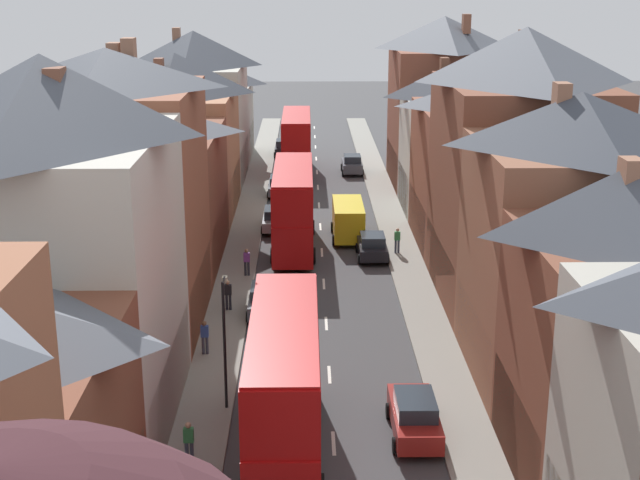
{
  "coord_description": "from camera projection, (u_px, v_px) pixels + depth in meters",
  "views": [
    {
      "loc": [
        -1.0,
        -17.9,
        16.95
      ],
      "look_at": [
        -0.21,
        30.37,
        2.51
      ],
      "focal_mm": 50.0,
      "sensor_mm": 36.0,
      "label": 1
    }
  ],
  "objects": [
    {
      "name": "car_mid_black",
      "position": [
        352.0,
        164.0,
        78.67
      ],
      "size": [
        1.9,
        3.83,
        1.67
      ],
      "color": "#4C515B",
      "rests_on": "ground"
    },
    {
      "name": "double_decker_bus_far_approaching",
      "position": [
        296.0,
        142.0,
        77.91
      ],
      "size": [
        2.74,
        10.8,
        5.3
      ],
      "color": "#B70F0F",
      "rests_on": "ground"
    },
    {
      "name": "delivery_van",
      "position": [
        348.0,
        219.0,
        59.14
      ],
      "size": [
        2.2,
        5.2,
        2.41
      ],
      "color": "yellow",
      "rests_on": "ground"
    },
    {
      "name": "car_far_grey",
      "position": [
        372.0,
        246.0,
        55.1
      ],
      "size": [
        1.9,
        3.8,
        1.58
      ],
      "color": "black",
      "rests_on": "ground"
    },
    {
      "name": "terrace_row_right",
      "position": [
        531.0,
        200.0,
        44.1
      ],
      "size": [
        8.0,
        71.82,
        14.43
      ],
      "color": "brown",
      "rests_on": "ground"
    },
    {
      "name": "car_parked_left_b",
      "position": [
        266.0,
        300.0,
        45.97
      ],
      "size": [
        1.9,
        3.9,
        1.63
      ],
      "color": "#4C515B",
      "rests_on": "ground"
    },
    {
      "name": "car_near_silver",
      "position": [
        284.0,
        148.0,
        86.13
      ],
      "size": [
        1.9,
        3.86,
        1.63
      ],
      "color": "black",
      "rests_on": "ground"
    },
    {
      "name": "car_parked_right_a",
      "position": [
        276.0,
        219.0,
        61.3
      ],
      "size": [
        1.9,
        4.15,
        1.58
      ],
      "color": "#B7BABF",
      "rests_on": "ground"
    },
    {
      "name": "car_parked_left_a",
      "position": [
        415.0,
        415.0,
        33.87
      ],
      "size": [
        1.9,
        4.4,
        1.69
      ],
      "color": "maroon",
      "rests_on": "ground"
    },
    {
      "name": "car_near_blue",
      "position": [
        280.0,
        186.0,
        70.9
      ],
      "size": [
        1.9,
        4.03,
        1.58
      ],
      "color": "#4C515B",
      "rests_on": "ground"
    },
    {
      "name": "double_decker_bus_mid_street",
      "position": [
        284.0,
        386.0,
        31.86
      ],
      "size": [
        2.74,
        10.8,
        5.3
      ],
      "color": "#B70F0F",
      "rests_on": "ground"
    },
    {
      "name": "street_lamp",
      "position": [
        225.0,
        335.0,
        35.28
      ],
      "size": [
        0.2,
        1.12,
        5.5
      ],
      "color": "black",
      "rests_on": "ground"
    },
    {
      "name": "pedestrian_near_right",
      "position": [
        189.0,
        440.0,
        31.67
      ],
      "size": [
        0.36,
        0.22,
        1.61
      ],
      "color": "#3D4256",
      "rests_on": "pavement_left"
    },
    {
      "name": "pedestrian_far_right",
      "position": [
        397.0,
        239.0,
        55.73
      ],
      "size": [
        0.36,
        0.22,
        1.61
      ],
      "color": "#3D4256",
      "rests_on": "pavement_right"
    },
    {
      "name": "pedestrian_mid_left",
      "position": [
        205.0,
        336.0,
        40.85
      ],
      "size": [
        0.36,
        0.22,
        1.61
      ],
      "color": "#3D4256",
      "rests_on": "pavement_left"
    },
    {
      "name": "pavement_left",
      "position": [
        244.0,
        243.0,
        58.33
      ],
      "size": [
        2.2,
        104.0,
        0.14
      ],
      "primitive_type": "cube",
      "color": "gray",
      "rests_on": "ground"
    },
    {
      "name": "pavement_right",
      "position": [
        399.0,
        242.0,
        58.48
      ],
      "size": [
        2.2,
        104.0,
        0.14
      ],
      "primitive_type": "cube",
      "color": "gray",
      "rests_on": "ground"
    },
    {
      "name": "double_decker_bus_lead",
      "position": [
        293.0,
        207.0,
        56.42
      ],
      "size": [
        2.74,
        10.8,
        5.3
      ],
      "color": "#B70F0F",
      "rests_on": "ground"
    },
    {
      "name": "pedestrian_far_left",
      "position": [
        247.0,
        261.0,
        51.53
      ],
      "size": [
        0.36,
        0.22,
        1.61
      ],
      "color": "#23232D",
      "rests_on": "pavement_left"
    },
    {
      "name": "pedestrian_mid_right",
      "position": [
        228.0,
        294.0,
        46.24
      ],
      "size": [
        0.36,
        0.22,
        1.61
      ],
      "color": "#23232D",
      "rests_on": "pavement_left"
    },
    {
      "name": "terrace_row_left",
      "position": [
        131.0,
        189.0,
        46.75
      ],
      "size": [
        8.0,
        83.05,
        14.33
      ],
      "color": "#A36042",
      "rests_on": "ground"
    },
    {
      "name": "centre_line_dashes",
      "position": [
        322.0,
        252.0,
        56.51
      ],
      "size": [
        0.14,
        97.8,
        0.01
      ],
      "color": "silver",
      "rests_on": "ground"
    }
  ]
}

